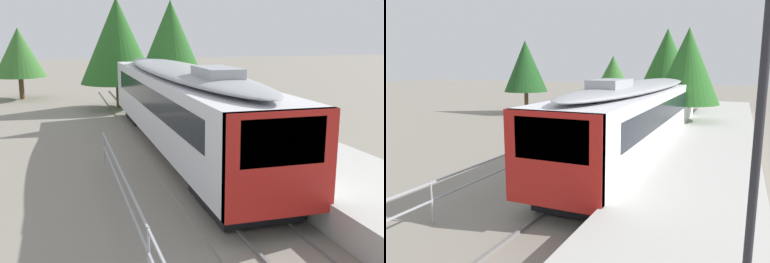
# 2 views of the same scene
# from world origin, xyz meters

# --- Properties ---
(ground_plane) EXTENTS (160.00, 160.00, 0.00)m
(ground_plane) POSITION_xyz_m (-3.00, 22.00, 0.00)
(ground_plane) COLOR gray
(track_rails) EXTENTS (3.20, 60.00, 0.14)m
(track_rails) POSITION_xyz_m (0.00, 22.00, 0.03)
(track_rails) COLOR gray
(track_rails) RESTS_ON ground
(commuter_train) EXTENTS (2.82, 18.50, 3.74)m
(commuter_train) POSITION_xyz_m (0.00, 30.98, 2.14)
(commuter_train) COLOR silver
(commuter_train) RESTS_ON track_rails
(tree_behind_carpark) EXTENTS (4.87, 4.87, 7.15)m
(tree_behind_carpark) POSITION_xyz_m (-1.03, 43.04, 4.42)
(tree_behind_carpark) COLOR brown
(tree_behind_carpark) RESTS_ON ground
(tree_distant_left) EXTENTS (4.05, 4.05, 6.68)m
(tree_distant_left) POSITION_xyz_m (1.23, 37.76, 4.32)
(tree_distant_left) COLOR brown
(tree_distant_left) RESTS_ON ground
(tree_distant_centre) EXTENTS (3.81, 3.81, 5.30)m
(tree_distant_centre) POSITION_xyz_m (-7.53, 49.51, 3.48)
(tree_distant_centre) COLOR brown
(tree_distant_centre) RESTS_ON ground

